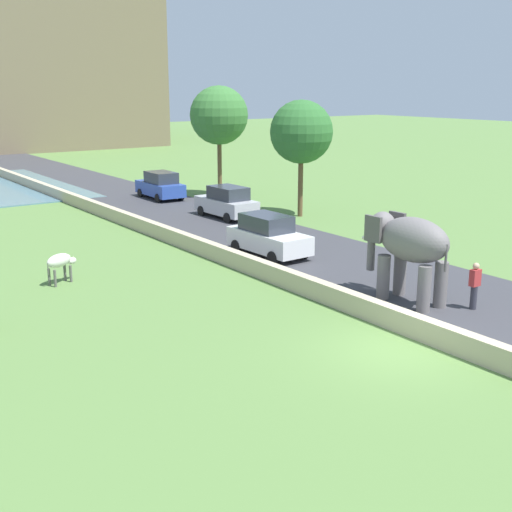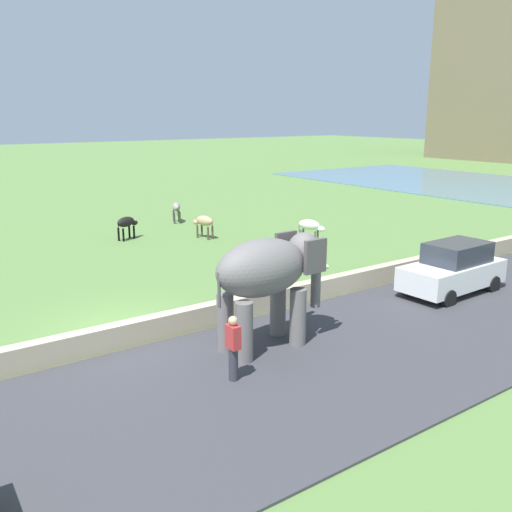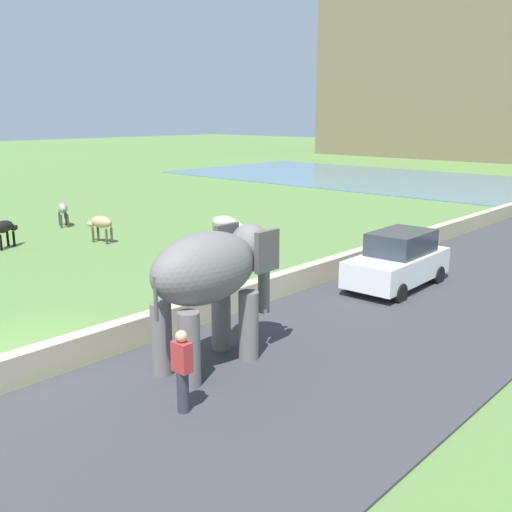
{
  "view_description": "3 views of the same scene",
  "coord_description": "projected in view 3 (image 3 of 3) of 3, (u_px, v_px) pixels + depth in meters",
  "views": [
    {
      "loc": [
        -13.39,
        -12.09,
        7.21
      ],
      "look_at": [
        -0.67,
        5.86,
        1.61
      ],
      "focal_mm": 47.26,
      "sensor_mm": 36.0,
      "label": 1
    },
    {
      "loc": [
        14.54,
        -5.48,
        6.05
      ],
      "look_at": [
        0.29,
        4.62,
        1.59
      ],
      "focal_mm": 39.14,
      "sensor_mm": 36.0,
      "label": 2
    },
    {
      "loc": [
        12.09,
        -5.29,
        5.32
      ],
      "look_at": [
        1.26,
        6.51,
        1.44
      ],
      "focal_mm": 40.97,
      "sensor_mm": 36.0,
      "label": 3
    }
  ],
  "objects": [
    {
      "name": "elephant",
      "position": [
        213.0,
        275.0,
        12.28
      ],
      "size": [
        1.47,
        3.48,
        2.99
      ],
      "color": "slate",
      "rests_on": "ground"
    },
    {
      "name": "cow_tan",
      "position": [
        101.0,
        223.0,
        24.77
      ],
      "size": [
        1.42,
        0.68,
        1.15
      ],
      "color": "tan",
      "rests_on": "ground"
    },
    {
      "name": "person_beside_elephant",
      "position": [
        182.0,
        370.0,
        10.44
      ],
      "size": [
        0.36,
        0.22,
        1.63
      ],
      "color": "#33333D",
      "rests_on": "ground"
    },
    {
      "name": "cow_white",
      "position": [
        226.0,
        223.0,
        24.78
      ],
      "size": [
        1.4,
        0.86,
        1.15
      ],
      "color": "silver",
      "rests_on": "ground"
    },
    {
      "name": "cow_black",
      "position": [
        4.0,
        228.0,
        23.71
      ],
      "size": [
        0.9,
        1.39,
        1.15
      ],
      "color": "black",
      "rests_on": "ground"
    },
    {
      "name": "lake",
      "position": [
        378.0,
        178.0,
        49.72
      ],
      "size": [
        36.0,
        18.0,
        0.08
      ],
      "primitive_type": "cube",
      "color": "slate",
      "rests_on": "ground"
    },
    {
      "name": "cow_grey",
      "position": [
        63.0,
        209.0,
        28.44
      ],
      "size": [
        1.4,
        0.87,
        1.15
      ],
      "color": "gray",
      "rests_on": "ground"
    },
    {
      "name": "barrier_wall",
      "position": [
        436.0,
        234.0,
        25.0
      ],
      "size": [
        0.4,
        110.0,
        0.69
      ],
      "primitive_type": "cube",
      "color": "tan",
      "rests_on": "ground"
    },
    {
      "name": "car_white",
      "position": [
        398.0,
        260.0,
        18.2
      ],
      "size": [
        1.89,
        4.05,
        1.8
      ],
      "color": "white",
      "rests_on": "ground"
    },
    {
      "name": "ground_plane",
      "position": [
        17.0,
        360.0,
        12.99
      ],
      "size": [
        220.0,
        220.0,
        0.0
      ],
      "primitive_type": "plane",
      "color": "#567A3D"
    }
  ]
}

